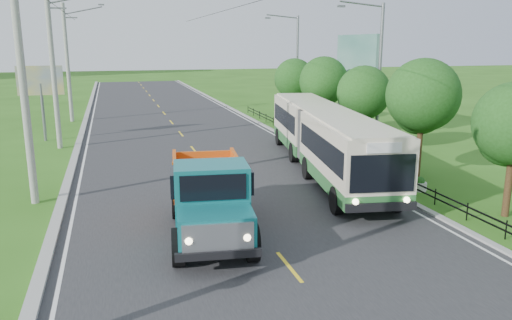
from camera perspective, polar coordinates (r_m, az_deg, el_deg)
name	(u,v)px	position (r m, az deg, el deg)	size (l,w,h in m)	color
ground	(289,267)	(15.60, 3.80, -12.13)	(240.00, 240.00, 0.00)	#2A5B15
road	(189,144)	(34.24, -7.67, 1.84)	(14.00, 120.00, 0.02)	#28282B
curb_left	(77,149)	(33.95, -19.77, 1.19)	(0.40, 120.00, 0.15)	#9E9E99
curb_right	(288,138)	(35.96, 3.67, 2.54)	(0.30, 120.00, 0.10)	#9E9E99
edge_line_left	(86,149)	(33.93, -18.84, 1.16)	(0.12, 120.00, 0.00)	silver
edge_line_right	(281,139)	(35.80, 2.91, 2.45)	(0.12, 120.00, 0.00)	silver
centre_dash	(289,267)	(15.59, 3.80, -12.05)	(0.12, 2.20, 0.00)	yellow
railing_right	(334,151)	(30.79, 8.95, 1.08)	(0.04, 40.00, 0.60)	black
pole_near	(24,83)	(22.54, -25.00, 7.97)	(3.51, 0.32, 10.00)	gray
pole_mid	(54,69)	(34.43, -22.11, 9.60)	(3.51, 0.32, 10.00)	gray
pole_far	(68,62)	(46.38, -20.70, 10.39)	(3.51, 0.32, 10.00)	gray
tree_third	(422,99)	(26.11, 18.45, 6.62)	(3.60, 3.62, 6.00)	#382314
tree_fourth	(363,95)	(31.25, 12.16, 7.22)	(3.24, 3.31, 5.40)	#382314
tree_fifth	(323,84)	(36.60, 7.72, 8.64)	(3.48, 3.52, 5.80)	#382314
tree_back	(294,81)	(42.15, 4.39, 9.03)	(3.30, 3.36, 5.50)	#382314
streetlight_mid	(377,73)	(31.40, 13.69, 9.59)	(3.02, 0.20, 9.07)	slate
streetlight_far	(295,64)	(44.10, 4.53, 10.83)	(3.02, 0.20, 9.07)	slate
planter_near	(420,185)	(24.34, 18.20, -2.69)	(0.64, 0.64, 0.67)	silver
planter_mid	(343,150)	(31.05, 9.95, 1.11)	(0.64, 0.64, 0.67)	silver
planter_far	(297,129)	(38.26, 4.71, 3.52)	(0.64, 0.64, 0.67)	silver
billboard_left	(40,85)	(37.62, -23.41, 7.83)	(3.00, 0.20, 5.20)	slate
billboard_right	(356,62)	(37.44, 11.36, 10.89)	(0.24, 6.00, 7.30)	slate
bus	(324,135)	(26.64, 7.82, 2.89)	(5.43, 17.12, 3.27)	#29682F
dump_truck	(210,192)	(17.51, -5.34, -3.67)	(3.34, 7.00, 2.83)	#12686C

